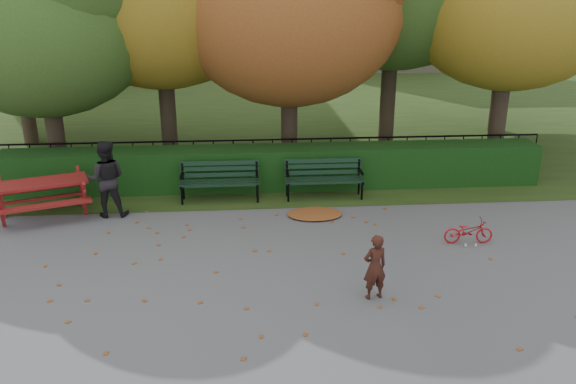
{
  "coord_description": "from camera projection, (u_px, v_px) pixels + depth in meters",
  "views": [
    {
      "loc": [
        -0.73,
        -8.57,
        4.48
      ],
      "look_at": [
        0.07,
        1.26,
        1.0
      ],
      "focal_mm": 35.0,
      "sensor_mm": 36.0,
      "label": 1
    }
  ],
  "objects": [
    {
      "name": "hedge",
      "position": [
        275.0,
        167.0,
        13.67
      ],
      "size": [
        13.0,
        0.9,
        1.0
      ],
      "primitive_type": "cube",
      "color": "black",
      "rests_on": "ground"
    },
    {
      "name": "adult",
      "position": [
        106.0,
        179.0,
        11.78
      ],
      "size": [
        0.83,
        0.66,
        1.64
      ],
      "primitive_type": "imported",
      "rotation": [
        0.0,
        0.0,
        3.19
      ],
      "color": "black",
      "rests_on": "ground"
    },
    {
      "name": "ground",
      "position": [
        290.0,
        272.0,
        9.6
      ],
      "size": [
        90.0,
        90.0,
        0.0
      ],
      "primitive_type": "plane",
      "color": "slate",
      "rests_on": "ground"
    },
    {
      "name": "iron_fence",
      "position": [
        273.0,
        157.0,
        14.41
      ],
      "size": [
        14.0,
        0.04,
        1.02
      ],
      "color": "black",
      "rests_on": "ground"
    },
    {
      "name": "grass_strip",
      "position": [
        261.0,
        111.0,
        22.76
      ],
      "size": [
        90.0,
        90.0,
        0.0
      ],
      "primitive_type": "plane",
      "color": "#233715",
      "rests_on": "ground"
    },
    {
      "name": "bench_right",
      "position": [
        324.0,
        176.0,
        12.99
      ],
      "size": [
        1.8,
        0.57,
        0.88
      ],
      "color": "black",
      "rests_on": "ground"
    },
    {
      "name": "picnic_table",
      "position": [
        42.0,
        189.0,
        11.79
      ],
      "size": [
        2.23,
        2.02,
        0.89
      ],
      "rotation": [
        0.0,
        0.0,
        0.35
      ],
      "color": "maroon",
      "rests_on": "ground"
    },
    {
      "name": "leaf_scatter",
      "position": [
        289.0,
        263.0,
        9.88
      ],
      "size": [
        9.0,
        5.7,
        0.01
      ],
      "primitive_type": null,
      "color": "#652C16",
      "rests_on": "ground"
    },
    {
      "name": "bicycle",
      "position": [
        468.0,
        231.0,
        10.62
      ],
      "size": [
        0.94,
        0.37,
        0.49
      ],
      "primitive_type": "imported",
      "rotation": [
        0.0,
        0.0,
        1.52
      ],
      "color": "red",
      "rests_on": "ground"
    },
    {
      "name": "leaf_pile",
      "position": [
        315.0,
        214.0,
        12.02
      ],
      "size": [
        1.26,
        0.93,
        0.08
      ],
      "primitive_type": "ellipsoid",
      "rotation": [
        0.0,
        0.0,
        -0.1
      ],
      "color": "#652C16",
      "rests_on": "ground"
    },
    {
      "name": "child",
      "position": [
        375.0,
        267.0,
        8.6
      ],
      "size": [
        0.44,
        0.34,
        1.06
      ],
      "primitive_type": "imported",
      "rotation": [
        0.0,
        0.0,
        3.39
      ],
      "color": "#3A1A12",
      "rests_on": "ground"
    },
    {
      "name": "bench_left",
      "position": [
        220.0,
        178.0,
        12.81
      ],
      "size": [
        1.8,
        0.57,
        0.88
      ],
      "color": "black",
      "rests_on": "ground"
    }
  ]
}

